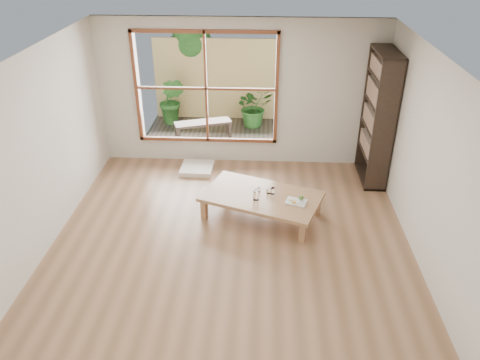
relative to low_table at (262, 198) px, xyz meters
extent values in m
plane|color=#A17350|center=(-0.42, -0.56, -0.33)|extent=(5.00, 5.00, 0.00)
cube|color=#AA8352|center=(0.00, 0.00, 0.02)|extent=(1.94, 1.50, 0.05)
cube|color=#AA8352|center=(-0.86, -0.10, -0.17)|extent=(0.11, 0.11, 0.32)
cube|color=#AA8352|center=(-0.58, 0.64, -0.17)|extent=(0.11, 0.11, 0.32)
cube|color=#AA8352|center=(0.58, -0.64, -0.17)|extent=(0.11, 0.11, 0.32)
cube|color=#AA8352|center=(0.86, 0.10, -0.17)|extent=(0.11, 0.11, 0.32)
cube|color=white|center=(-1.18, 1.44, -0.29)|extent=(0.58, 0.58, 0.08)
cube|color=#30241B|center=(1.89, 1.34, 0.78)|extent=(0.35, 1.00, 2.22)
cylinder|color=silver|center=(-0.08, -0.14, 0.12)|extent=(0.08, 0.08, 0.16)
cylinder|color=silver|center=(0.16, 0.05, 0.09)|extent=(0.07, 0.07, 0.10)
cylinder|color=silver|center=(0.10, 0.06, 0.09)|extent=(0.07, 0.07, 0.08)
cylinder|color=silver|center=(-0.05, 0.10, 0.08)|extent=(0.06, 0.06, 0.07)
cube|color=white|center=(0.50, -0.18, 0.05)|extent=(0.34, 0.29, 0.02)
sphere|color=#4C742E|center=(0.58, -0.14, 0.10)|extent=(0.07, 0.07, 0.07)
cube|color=gold|center=(0.47, -0.22, 0.08)|extent=(0.06, 0.06, 0.03)
cube|color=beige|center=(0.43, -0.15, 0.07)|extent=(0.08, 0.07, 0.02)
cylinder|color=silver|center=(0.54, -0.25, 0.07)|extent=(0.16, 0.06, 0.01)
cube|color=#3A342A|center=(-1.02, 3.00, -0.33)|extent=(2.80, 2.00, 0.05)
cube|color=#30241B|center=(-1.23, 2.81, 0.03)|extent=(1.19, 0.69, 0.05)
cube|color=#30241B|center=(-1.69, 2.52, -0.15)|extent=(0.08, 0.08, 0.31)
cube|color=#30241B|center=(-1.77, 2.76, -0.15)|extent=(0.08, 0.08, 0.31)
cube|color=#30241B|center=(-0.69, 2.87, -0.15)|extent=(0.08, 0.08, 0.31)
cube|color=#30241B|center=(-0.77, 3.11, -0.15)|extent=(0.08, 0.08, 0.31)
cube|color=#D8B96E|center=(-1.02, 4.00, 0.57)|extent=(2.80, 0.06, 1.80)
imported|color=#2F6A27|center=(-0.21, 3.55, 0.13)|extent=(0.99, 0.94, 0.87)
imported|color=#2F6A27|center=(-1.99, 3.60, 0.21)|extent=(0.68, 0.60, 1.04)
cylinder|color=#4C3D2D|center=(-1.72, 4.30, 0.47)|extent=(0.14, 0.14, 1.60)
sphere|color=#2F6A27|center=(-1.60, 4.30, 1.32)|extent=(0.84, 0.84, 0.84)
sphere|color=#2F6A27|center=(-1.87, 4.38, 1.12)|extent=(0.70, 0.70, 0.70)
sphere|color=#2F6A27|center=(-1.69, 4.20, 1.57)|extent=(0.64, 0.64, 0.64)
camera|label=1|loc=(-0.01, -6.00, 3.64)|focal=35.00mm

